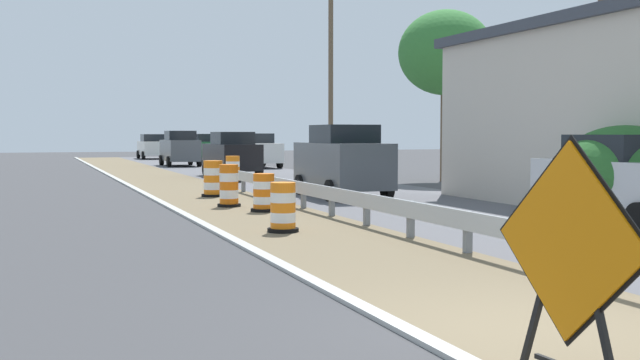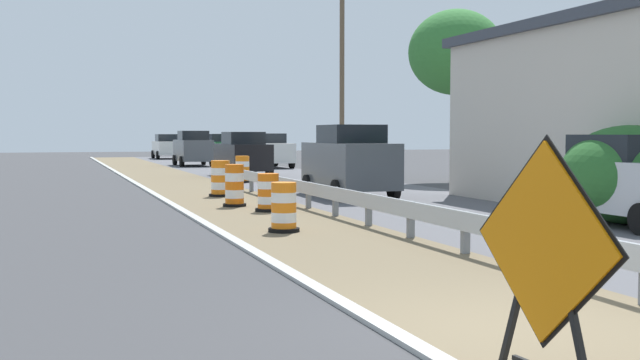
# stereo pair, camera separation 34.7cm
# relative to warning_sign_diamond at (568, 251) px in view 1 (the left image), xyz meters

# --- Properties ---
(ground_plane) EXTENTS (160.00, 160.00, 0.00)m
(ground_plane) POSITION_rel_warning_sign_diamond_xyz_m (0.81, 1.38, -1.06)
(ground_plane) COLOR #3D3D3F
(median_dirt_strip) EXTENTS (3.38, 120.00, 0.01)m
(median_dirt_strip) POSITION_rel_warning_sign_diamond_xyz_m (1.30, 1.38, -1.05)
(median_dirt_strip) COLOR #706047
(median_dirt_strip) RESTS_ON ground
(curb_near_edge) EXTENTS (0.20, 120.00, 0.11)m
(curb_near_edge) POSITION_rel_warning_sign_diamond_xyz_m (-0.49, 1.38, -1.05)
(curb_near_edge) COLOR #ADADA8
(curb_near_edge) RESTS_ON ground
(warning_sign_diamond) EXTENTS (0.19, 1.68, 1.98)m
(warning_sign_diamond) POSITION_rel_warning_sign_diamond_xyz_m (0.00, 0.00, 0.00)
(warning_sign_diamond) COLOR black
(warning_sign_diamond) RESTS_ON ground
(traffic_barrel_nearest) EXTENTS (0.71, 0.71, 0.96)m
(traffic_barrel_nearest) POSITION_rel_warning_sign_diamond_xyz_m (4.10, 5.53, -0.63)
(traffic_barrel_nearest) COLOR orange
(traffic_barrel_nearest) RESTS_ON ground
(traffic_barrel_close) EXTENTS (0.64, 0.64, 1.00)m
(traffic_barrel_close) POSITION_rel_warning_sign_diamond_xyz_m (0.78, 9.77, -0.61)
(traffic_barrel_close) COLOR orange
(traffic_barrel_close) RESTS_ON ground
(traffic_barrel_mid) EXTENTS (0.67, 0.67, 0.97)m
(traffic_barrel_mid) POSITION_rel_warning_sign_diamond_xyz_m (1.59, 13.85, -0.62)
(traffic_barrel_mid) COLOR orange
(traffic_barrel_mid) RESTS_ON ground
(traffic_barrel_far) EXTENTS (0.63, 0.63, 1.15)m
(traffic_barrel_far) POSITION_rel_warning_sign_diamond_xyz_m (1.07, 15.44, -0.54)
(traffic_barrel_far) COLOR orange
(traffic_barrel_far) RESTS_ON ground
(traffic_barrel_farther) EXTENTS (0.74, 0.74, 1.13)m
(traffic_barrel_farther) POSITION_rel_warning_sign_diamond_xyz_m (1.42, 18.90, -0.54)
(traffic_barrel_farther) COLOR orange
(traffic_barrel_farther) RESTS_ON ground
(traffic_barrel_farthest) EXTENTS (0.70, 0.70, 1.08)m
(traffic_barrel_farthest) POSITION_rel_warning_sign_diamond_xyz_m (3.69, 25.39, -0.57)
(traffic_barrel_farthest) COLOR orange
(traffic_barrel_farthest) RESTS_ON ground
(car_lead_near_lane) EXTENTS (2.09, 4.08, 2.06)m
(car_lead_near_lane) POSITION_rel_warning_sign_diamond_xyz_m (4.72, 29.65, -0.03)
(car_lead_near_lane) COLOR black
(car_lead_near_lane) RESTS_ON ground
(car_trailing_near_lane) EXTENTS (2.23, 4.19, 1.96)m
(car_trailing_near_lane) POSITION_rel_warning_sign_diamond_xyz_m (8.14, 8.34, -0.08)
(car_trailing_near_lane) COLOR silver
(car_trailing_near_lane) RESTS_ON ground
(car_lead_far_lane) EXTENTS (2.11, 4.47, 2.25)m
(car_lead_far_lane) POSITION_rel_warning_sign_diamond_xyz_m (5.18, 17.36, 0.06)
(car_lead_far_lane) COLOR #4C5156
(car_lead_far_lane) RESTS_ON ground
(car_mid_far_lane) EXTENTS (2.02, 4.76, 1.99)m
(car_mid_far_lane) POSITION_rel_warning_sign_diamond_xyz_m (8.50, 38.65, -0.06)
(car_mid_far_lane) COLOR silver
(car_mid_far_lane) RESTS_ON ground
(car_trailing_far_lane) EXTENTS (2.01, 4.19, 1.94)m
(car_trailing_far_lane) POSITION_rel_warning_sign_diamond_xyz_m (5.03, 56.34, -0.09)
(car_trailing_far_lane) COLOR silver
(car_trailing_far_lane) RESTS_ON ground
(car_distant_a) EXTENTS (2.14, 4.70, 1.96)m
(car_distant_a) POSITION_rel_warning_sign_diamond_xyz_m (8.11, 50.60, -0.07)
(car_distant_a) COLOR #195128
(car_distant_a) RESTS_ON ground
(car_distant_b) EXTENTS (2.04, 4.11, 2.15)m
(car_distant_b) POSITION_rel_warning_sign_diamond_xyz_m (4.65, 42.30, 0.02)
(car_distant_b) COLOR #4C5156
(car_distant_b) RESTS_ON ground
(utility_pole_near) EXTENTS (0.24, 1.80, 9.14)m
(utility_pole_near) POSITION_rel_warning_sign_diamond_xyz_m (10.21, 11.62, 3.67)
(utility_pole_near) COLOR brown
(utility_pole_near) RESTS_ON ground
(utility_pole_mid) EXTENTS (0.24, 1.80, 9.47)m
(utility_pole_mid) POSITION_rel_warning_sign_diamond_xyz_m (10.07, 30.84, 3.84)
(utility_pole_mid) COLOR brown
(utility_pole_mid) RESTS_ON ground
(bush_roadside) EXTENTS (2.91, 2.91, 2.17)m
(bush_roadside) POSITION_rel_warning_sign_diamond_xyz_m (8.30, 8.58, 0.03)
(bush_roadside) COLOR #286028
(bush_roadside) RESTS_ON ground
(tree_roadside) EXTENTS (3.88, 3.88, 7.06)m
(tree_roadside) POSITION_rel_warning_sign_diamond_xyz_m (12.15, 23.20, 4.22)
(tree_roadside) COLOR brown
(tree_roadside) RESTS_ON ground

